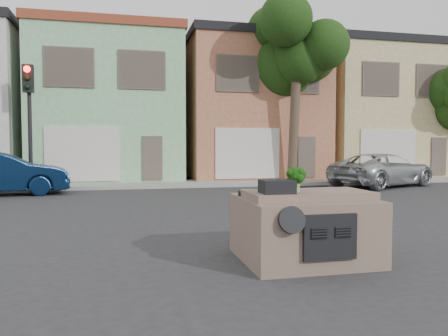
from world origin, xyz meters
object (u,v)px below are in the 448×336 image
object	(u,v)px
broccoli	(297,179)
navy_sedan	(0,195)
silver_pickup	(382,186)
traffic_signal	(29,127)

from	to	relation	value
broccoli	navy_sedan	bearing A→B (deg)	122.33
silver_pickup	traffic_signal	size ratio (longest dim) A/B	1.03
navy_sedan	broccoli	size ratio (longest dim) A/B	12.41
silver_pickup	traffic_signal	xyz separation A→B (m)	(-14.96, 1.65, 2.55)
navy_sedan	broccoli	world-z (taller)	broccoli
traffic_signal	broccoli	bearing A→B (deg)	-63.79
silver_pickup	traffic_signal	distance (m)	15.27
silver_pickup	broccoli	world-z (taller)	broccoli
traffic_signal	silver_pickup	bearing A→B (deg)	-6.31
navy_sedan	broccoli	distance (m)	13.17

